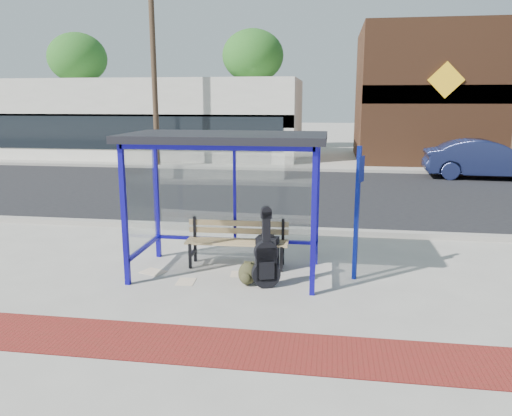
% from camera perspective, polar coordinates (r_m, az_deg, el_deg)
% --- Properties ---
extents(ground, '(120.00, 120.00, 0.00)m').
position_cam_1_polar(ground, '(8.77, -3.32, -7.48)').
color(ground, '#B2ADA0').
rests_on(ground, ground).
extents(brick_paver_strip, '(60.00, 1.00, 0.01)m').
position_cam_1_polar(brick_paver_strip, '(6.45, -8.23, -15.10)').
color(brick_paver_strip, maroon).
rests_on(brick_paver_strip, ground).
extents(curb_near, '(60.00, 0.25, 0.12)m').
position_cam_1_polar(curb_near, '(11.48, -0.34, -2.38)').
color(curb_near, gray).
rests_on(curb_near, ground).
extents(street_asphalt, '(60.00, 10.00, 0.00)m').
position_cam_1_polar(street_asphalt, '(16.43, 2.42, 1.87)').
color(street_asphalt, black).
rests_on(street_asphalt, ground).
extents(curb_far, '(60.00, 0.25, 0.12)m').
position_cam_1_polar(curb_far, '(21.44, 3.91, 4.44)').
color(curb_far, gray).
rests_on(curb_far, ground).
extents(far_sidewalk, '(60.00, 4.00, 0.01)m').
position_cam_1_polar(far_sidewalk, '(23.32, 4.30, 4.92)').
color(far_sidewalk, '#B2ADA0').
rests_on(far_sidewalk, ground).
extents(bus_shelter, '(3.30, 1.80, 2.42)m').
position_cam_1_polar(bus_shelter, '(8.37, -3.39, 6.15)').
color(bus_shelter, '#140E9B').
rests_on(bus_shelter, ground).
extents(storefront_white, '(18.00, 6.04, 4.00)m').
position_cam_1_polar(storefront_white, '(28.20, -13.98, 9.93)').
color(storefront_white, silver).
rests_on(storefront_white, ground).
extents(storefront_brown, '(10.00, 7.08, 6.40)m').
position_cam_1_polar(storefront_brown, '(27.30, 22.39, 11.85)').
color(storefront_brown, '#59331E').
rests_on(storefront_brown, ground).
extents(tree_left, '(3.60, 3.60, 7.03)m').
position_cam_1_polar(tree_left, '(34.03, -19.72, 15.75)').
color(tree_left, '#4C3826').
rests_on(tree_left, ground).
extents(tree_mid, '(3.60, 3.60, 7.03)m').
position_cam_1_polar(tree_mid, '(30.54, -0.35, 16.91)').
color(tree_mid, '#4C3826').
rests_on(tree_mid, ground).
extents(utility_pole_west, '(1.60, 0.24, 8.00)m').
position_cam_1_polar(utility_pole_west, '(22.85, -11.57, 14.88)').
color(utility_pole_west, '#4C3826').
rests_on(utility_pole_west, ground).
extents(bench, '(1.85, 0.51, 0.87)m').
position_cam_1_polar(bench, '(9.03, -2.14, -3.61)').
color(bench, black).
rests_on(bench, ground).
extents(guitar_bag, '(0.48, 0.27, 1.26)m').
position_cam_1_polar(guitar_bag, '(7.99, 1.16, -5.97)').
color(guitar_bag, black).
rests_on(guitar_bag, ground).
extents(suitcase, '(0.41, 0.30, 0.66)m').
position_cam_1_polar(suitcase, '(8.85, 1.30, -5.20)').
color(suitcase, black).
rests_on(suitcase, ground).
extents(backpack, '(0.34, 0.32, 0.38)m').
position_cam_1_polar(backpack, '(8.20, -0.98, -7.55)').
color(backpack, '#2F2F1A').
rests_on(backpack, ground).
extents(sign_post, '(0.14, 0.27, 2.24)m').
position_cam_1_polar(sign_post, '(8.32, 11.53, 0.23)').
color(sign_post, navy).
rests_on(sign_post, ground).
extents(newspaper_a, '(0.49, 0.45, 0.01)m').
position_cam_1_polar(newspaper_a, '(9.01, -11.66, -7.16)').
color(newspaper_a, white).
rests_on(newspaper_a, ground).
extents(newspaper_b, '(0.31, 0.39, 0.01)m').
position_cam_1_polar(newspaper_b, '(8.45, -8.00, -8.33)').
color(newspaper_b, white).
rests_on(newspaper_b, ground).
extents(newspaper_c, '(0.30, 0.36, 0.01)m').
position_cam_1_polar(newspaper_c, '(8.72, -2.03, -7.56)').
color(newspaper_c, white).
rests_on(newspaper_c, ground).
extents(parked_car, '(4.60, 1.82, 1.49)m').
position_cam_1_polar(parked_car, '(21.05, 24.79, 5.08)').
color(parked_car, '#181F44').
rests_on(parked_car, ground).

